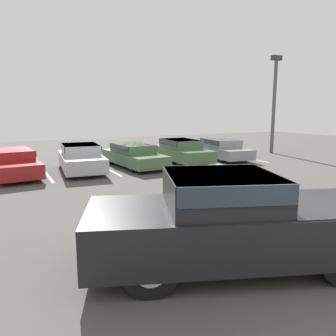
{
  "coord_description": "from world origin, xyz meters",
  "views": [
    {
      "loc": [
        -4.52,
        -4.22,
        2.93
      ],
      "look_at": [
        0.46,
        5.47,
        1.0
      ],
      "focal_mm": 35.0,
      "sensor_mm": 36.0,
      "label": 1
    }
  ],
  "objects_px": {
    "parked_sedan_a": "(13,162)",
    "pickup_truck": "(235,220)",
    "parked_sedan_e": "(221,148)",
    "parked_sedan_b": "(81,157)",
    "parked_sedan_d": "(181,150)",
    "parked_sedan_c": "(133,154)",
    "light_post": "(274,99)"
  },
  "relations": [
    {
      "from": "pickup_truck",
      "to": "parked_sedan_c",
      "type": "xyz_separation_m",
      "value": [
        2.37,
        11.36,
        -0.26
      ]
    },
    {
      "from": "pickup_truck",
      "to": "parked_sedan_b",
      "type": "relative_size",
      "value": 1.27
    },
    {
      "from": "pickup_truck",
      "to": "parked_sedan_e",
      "type": "relative_size",
      "value": 1.24
    },
    {
      "from": "parked_sedan_b",
      "to": "parked_sedan_e",
      "type": "xyz_separation_m",
      "value": [
        8.58,
        0.39,
        -0.06
      ]
    },
    {
      "from": "pickup_truck",
      "to": "parked_sedan_e",
      "type": "distance_m",
      "value": 14.21
    },
    {
      "from": "pickup_truck",
      "to": "parked_sedan_d",
      "type": "distance_m",
      "value": 12.8
    },
    {
      "from": "parked_sedan_d",
      "to": "parked_sedan_c",
      "type": "bearing_deg",
      "value": -83.97
    },
    {
      "from": "parked_sedan_a",
      "to": "parked_sedan_d",
      "type": "xyz_separation_m",
      "value": [
        8.76,
        0.24,
        0.03
      ]
    },
    {
      "from": "parked_sedan_c",
      "to": "light_post",
      "type": "xyz_separation_m",
      "value": [
        10.52,
        0.78,
        3.04
      ]
    },
    {
      "from": "parked_sedan_a",
      "to": "pickup_truck",
      "type": "bearing_deg",
      "value": 10.73
    },
    {
      "from": "pickup_truck",
      "to": "parked_sedan_b",
      "type": "height_order",
      "value": "pickup_truck"
    },
    {
      "from": "pickup_truck",
      "to": "light_post",
      "type": "distance_m",
      "value": 17.93
    },
    {
      "from": "pickup_truck",
      "to": "parked_sedan_e",
      "type": "bearing_deg",
      "value": 75.33
    },
    {
      "from": "parked_sedan_c",
      "to": "parked_sedan_d",
      "type": "bearing_deg",
      "value": 90.7
    },
    {
      "from": "pickup_truck",
      "to": "light_post",
      "type": "bearing_deg",
      "value": 63.84
    },
    {
      "from": "parked_sedan_b",
      "to": "parked_sedan_a",
      "type": "bearing_deg",
      "value": -87.55
    },
    {
      "from": "parked_sedan_a",
      "to": "parked_sedan_d",
      "type": "relative_size",
      "value": 1.01
    },
    {
      "from": "parked_sedan_a",
      "to": "light_post",
      "type": "bearing_deg",
      "value": 86.94
    },
    {
      "from": "parked_sedan_c",
      "to": "parked_sedan_e",
      "type": "distance_m",
      "value": 5.82
    },
    {
      "from": "parked_sedan_a",
      "to": "parked_sedan_c",
      "type": "xyz_separation_m",
      "value": [
        5.75,
        -0.01,
        -0.01
      ]
    },
    {
      "from": "parked_sedan_c",
      "to": "light_post",
      "type": "distance_m",
      "value": 10.98
    },
    {
      "from": "parked_sedan_a",
      "to": "parked_sedan_b",
      "type": "relative_size",
      "value": 1.02
    },
    {
      "from": "pickup_truck",
      "to": "parked_sedan_d",
      "type": "bearing_deg",
      "value": 85.67
    },
    {
      "from": "parked_sedan_d",
      "to": "parked_sedan_e",
      "type": "distance_m",
      "value": 2.81
    },
    {
      "from": "parked_sedan_c",
      "to": "parked_sedan_a",
      "type": "bearing_deg",
      "value": -94.13
    },
    {
      "from": "parked_sedan_d",
      "to": "parked_sedan_e",
      "type": "relative_size",
      "value": 0.99
    },
    {
      "from": "parked_sedan_e",
      "to": "parked_sedan_a",
      "type": "bearing_deg",
      "value": -83.73
    },
    {
      "from": "parked_sedan_e",
      "to": "parked_sedan_b",
      "type": "bearing_deg",
      "value": -82.3
    },
    {
      "from": "parked_sedan_b",
      "to": "light_post",
      "type": "bearing_deg",
      "value": 99.38
    },
    {
      "from": "parked_sedan_d",
      "to": "parked_sedan_e",
      "type": "xyz_separation_m",
      "value": [
        2.81,
        -0.0,
        -0.04
      ]
    },
    {
      "from": "parked_sedan_c",
      "to": "light_post",
      "type": "bearing_deg",
      "value": 90.23
    },
    {
      "from": "pickup_truck",
      "to": "parked_sedan_a",
      "type": "height_order",
      "value": "pickup_truck"
    }
  ]
}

